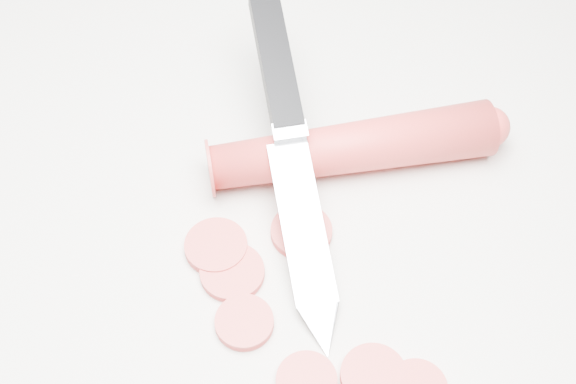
% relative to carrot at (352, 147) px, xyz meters
% --- Properties ---
extents(ground, '(2.40, 2.40, 0.00)m').
position_rel_carrot_xyz_m(ground, '(0.01, -0.08, -0.02)').
color(ground, beige).
rests_on(ground, ground).
extents(carrot, '(0.16, 0.14, 0.03)m').
position_rel_carrot_xyz_m(carrot, '(0.00, 0.00, 0.00)').
color(carrot, red).
rests_on(carrot, ground).
extents(carrot_slice_0, '(0.04, 0.04, 0.01)m').
position_rel_carrot_xyz_m(carrot_slice_0, '(-0.04, -0.10, -0.02)').
color(carrot_slice_0, '#C13834').
rests_on(carrot_slice_0, ground).
extents(carrot_slice_1, '(0.04, 0.04, 0.01)m').
position_rel_carrot_xyz_m(carrot_slice_1, '(-0.03, -0.11, -0.02)').
color(carrot_slice_1, '#C13834').
rests_on(carrot_slice_1, ground).
extents(carrot_slice_2, '(0.03, 0.03, 0.01)m').
position_rel_carrot_xyz_m(carrot_slice_2, '(-0.00, -0.13, -0.02)').
color(carrot_slice_2, '#C13834').
rests_on(carrot_slice_2, ground).
extents(carrot_slice_3, '(0.03, 0.03, 0.01)m').
position_rel_carrot_xyz_m(carrot_slice_3, '(0.04, -0.15, -0.02)').
color(carrot_slice_3, '#C13834').
rests_on(carrot_slice_3, ground).
extents(carrot_slice_5, '(0.04, 0.04, 0.01)m').
position_rel_carrot_xyz_m(carrot_slice_5, '(-0.00, -0.06, -0.02)').
color(carrot_slice_5, '#C13834').
rests_on(carrot_slice_5, ground).
extents(carrot_slice_6, '(0.04, 0.04, 0.01)m').
position_rel_carrot_xyz_m(carrot_slice_6, '(0.08, -0.13, -0.02)').
color(carrot_slice_6, '#C13834').
rests_on(carrot_slice_6, ground).
extents(kitchen_knife, '(0.17, 0.21, 0.08)m').
position_rel_carrot_xyz_m(kitchen_knife, '(-0.02, -0.03, 0.02)').
color(kitchen_knife, '#B7BABE').
rests_on(kitchen_knife, ground).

